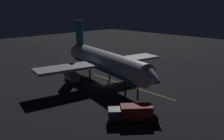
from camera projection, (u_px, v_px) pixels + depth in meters
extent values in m
cube|color=black|center=(105.00, 84.00, 51.37)|extent=(180.00, 180.00, 0.20)
cube|color=gold|center=(128.00, 85.00, 50.45)|extent=(0.73, 23.22, 0.01)
cylinder|color=silver|center=(105.00, 61.00, 50.04)|extent=(9.44, 26.71, 4.18)
cube|color=teal|center=(105.00, 66.00, 50.33)|extent=(8.43, 22.79, 0.75)
cone|color=silver|center=(152.00, 78.00, 38.29)|extent=(4.69, 4.10, 4.10)
cone|color=silver|center=(75.00, 50.00, 62.29)|extent=(4.70, 5.67, 3.76)
cube|color=teal|center=(79.00, 32.00, 58.65)|extent=(1.08, 3.60, 5.81)
cube|color=silver|center=(133.00, 58.00, 55.57)|extent=(13.00, 7.19, 0.50)
cylinder|color=slate|center=(134.00, 66.00, 54.64)|extent=(2.70, 3.56, 2.10)
cube|color=silver|center=(66.00, 68.00, 46.97)|extent=(13.00, 7.19, 0.50)
cylinder|color=slate|center=(72.00, 76.00, 46.68)|extent=(2.70, 3.56, 2.10)
cylinder|color=black|center=(125.00, 87.00, 45.06)|extent=(0.43, 0.43, 2.95)
cylinder|color=black|center=(110.00, 73.00, 54.15)|extent=(0.43, 0.43, 2.95)
cylinder|color=black|center=(90.00, 77.00, 51.53)|extent=(0.43, 0.43, 2.95)
cube|color=maroon|center=(136.00, 112.00, 34.59)|extent=(4.81, 4.52, 1.92)
cube|color=#38383D|center=(115.00, 114.00, 34.41)|extent=(2.66, 2.69, 1.50)
cylinder|color=black|center=(125.00, 118.00, 34.72)|extent=(2.18, 2.35, 0.90)
cylinder|color=black|center=(147.00, 117.00, 34.95)|extent=(2.18, 2.35, 0.90)
cube|color=silver|center=(131.00, 67.00, 60.32)|extent=(4.25, 3.43, 1.87)
cube|color=#38383D|center=(121.00, 68.00, 59.44)|extent=(2.46, 2.55, 1.50)
cylinder|color=black|center=(126.00, 71.00, 60.13)|extent=(1.76, 2.48, 0.90)
cylinder|color=black|center=(136.00, 70.00, 61.01)|extent=(1.76, 2.48, 0.90)
cylinder|color=black|center=(138.00, 94.00, 44.54)|extent=(0.32, 0.32, 0.85)
cylinder|color=yellow|center=(138.00, 90.00, 44.34)|extent=(0.40, 0.40, 0.65)
sphere|color=tan|center=(138.00, 87.00, 44.23)|extent=(0.24, 0.24, 0.24)
cone|color=#EA590F|center=(136.00, 78.00, 54.30)|extent=(0.36, 0.36, 0.55)
cube|color=black|center=(136.00, 80.00, 54.37)|extent=(0.50, 0.50, 0.03)
cone|color=#EA590F|center=(114.00, 105.00, 39.73)|extent=(0.36, 0.36, 0.55)
cube|color=black|center=(114.00, 107.00, 39.80)|extent=(0.50, 0.50, 0.03)
cone|color=#EA590F|center=(98.00, 94.00, 44.59)|extent=(0.36, 0.36, 0.55)
cube|color=black|center=(98.00, 96.00, 44.66)|extent=(0.50, 0.50, 0.03)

